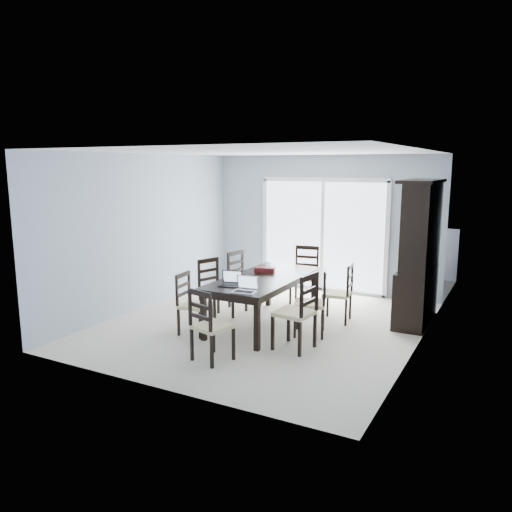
% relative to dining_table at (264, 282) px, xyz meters
% --- Properties ---
extents(floor, '(5.00, 5.00, 0.00)m').
position_rel_dining_table_xyz_m(floor, '(0.00, 0.00, -0.67)').
color(floor, beige).
rests_on(floor, ground).
extents(ceiling, '(5.00, 5.00, 0.00)m').
position_rel_dining_table_xyz_m(ceiling, '(0.00, 0.00, 1.93)').
color(ceiling, white).
rests_on(ceiling, back_wall).
extents(back_wall, '(4.50, 0.02, 2.60)m').
position_rel_dining_table_xyz_m(back_wall, '(0.00, 2.50, 0.63)').
color(back_wall, '#99A7B7').
rests_on(back_wall, floor).
extents(wall_left, '(0.02, 5.00, 2.60)m').
position_rel_dining_table_xyz_m(wall_left, '(-2.25, 0.00, 0.63)').
color(wall_left, '#99A7B7').
rests_on(wall_left, floor).
extents(wall_right, '(0.02, 5.00, 2.60)m').
position_rel_dining_table_xyz_m(wall_right, '(2.25, 0.00, 0.63)').
color(wall_right, '#99A7B7').
rests_on(wall_right, floor).
extents(balcony, '(4.50, 2.00, 0.10)m').
position_rel_dining_table_xyz_m(balcony, '(0.00, 3.50, -0.72)').
color(balcony, gray).
rests_on(balcony, ground).
extents(railing, '(4.50, 0.06, 1.10)m').
position_rel_dining_table_xyz_m(railing, '(0.00, 4.50, -0.12)').
color(railing, '#99999E').
rests_on(railing, balcony).
extents(dining_table, '(1.00, 2.20, 0.75)m').
position_rel_dining_table_xyz_m(dining_table, '(0.00, 0.00, 0.00)').
color(dining_table, black).
rests_on(dining_table, floor).
extents(china_hutch, '(0.50, 1.38, 2.20)m').
position_rel_dining_table_xyz_m(china_hutch, '(2.02, 1.25, 0.40)').
color(china_hutch, black).
rests_on(china_hutch, floor).
extents(sliding_door, '(2.52, 0.05, 2.18)m').
position_rel_dining_table_xyz_m(sliding_door, '(0.00, 2.48, 0.41)').
color(sliding_door, silver).
rests_on(sliding_door, floor).
extents(chair_left_near, '(0.43, 0.42, 1.02)m').
position_rel_dining_table_xyz_m(chair_left_near, '(-0.78, -0.83, -0.13)').
color(chair_left_near, black).
rests_on(chair_left_near, floor).
extents(chair_left_mid, '(0.53, 0.52, 1.09)m').
position_rel_dining_table_xyz_m(chair_left_mid, '(-0.91, -0.02, -0.10)').
color(chair_left_mid, black).
rests_on(chair_left_mid, floor).
extents(chair_left_far, '(0.49, 0.48, 1.10)m').
position_rel_dining_table_xyz_m(chair_left_far, '(-0.83, 0.74, -0.09)').
color(chair_left_far, black).
rests_on(chair_left_far, floor).
extents(chair_right_near, '(0.51, 0.50, 1.21)m').
position_rel_dining_table_xyz_m(chair_right_near, '(0.92, -0.71, -0.04)').
color(chair_right_near, black).
rests_on(chair_right_near, floor).
extents(chair_right_mid, '(0.55, 0.54, 1.13)m').
position_rel_dining_table_xyz_m(chair_right_mid, '(0.87, -0.04, -0.08)').
color(chair_right_mid, black).
rests_on(chair_right_mid, floor).
extents(chair_right_far, '(0.46, 0.45, 1.07)m').
position_rel_dining_table_xyz_m(chair_right_far, '(1.01, 0.72, -0.11)').
color(chair_right_far, black).
rests_on(chair_right_far, floor).
extents(chair_end_near, '(0.49, 0.50, 1.08)m').
position_rel_dining_table_xyz_m(chair_end_near, '(0.06, -1.64, -0.10)').
color(chair_end_near, black).
rests_on(chair_end_near, floor).
extents(chair_end_far, '(0.49, 0.50, 1.15)m').
position_rel_dining_table_xyz_m(chair_end_far, '(0.04, 1.56, -0.07)').
color(chair_end_far, black).
rests_on(chair_end_far, floor).
extents(laptop_dark, '(0.34, 0.27, 0.20)m').
position_rel_dining_table_xyz_m(laptop_dark, '(-0.15, -0.73, 0.13)').
color(laptop_dark, black).
rests_on(laptop_dark, dining_table).
extents(laptop_silver, '(0.33, 0.25, 0.21)m').
position_rel_dining_table_xyz_m(laptop_silver, '(0.20, -0.95, 0.13)').
color(laptop_silver, silver).
rests_on(laptop_silver, dining_table).
extents(book_stack, '(0.31, 0.27, 0.04)m').
position_rel_dining_table_xyz_m(book_stack, '(-0.09, -0.40, 0.10)').
color(book_stack, maroon).
rests_on(book_stack, dining_table).
extents(cell_phone, '(0.12, 0.09, 0.01)m').
position_rel_dining_table_xyz_m(cell_phone, '(0.08, -0.91, 0.08)').
color(cell_phone, black).
rests_on(cell_phone, dining_table).
extents(game_box, '(0.34, 0.25, 0.08)m').
position_rel_dining_table_xyz_m(game_box, '(-0.15, 0.32, 0.12)').
color(game_box, '#4A0E0F').
rests_on(game_box, dining_table).
extents(hot_tub, '(1.78, 1.60, 0.88)m').
position_rel_dining_table_xyz_m(hot_tub, '(-0.83, 3.49, -0.23)').
color(hot_tub, maroon).
rests_on(hot_tub, balcony).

